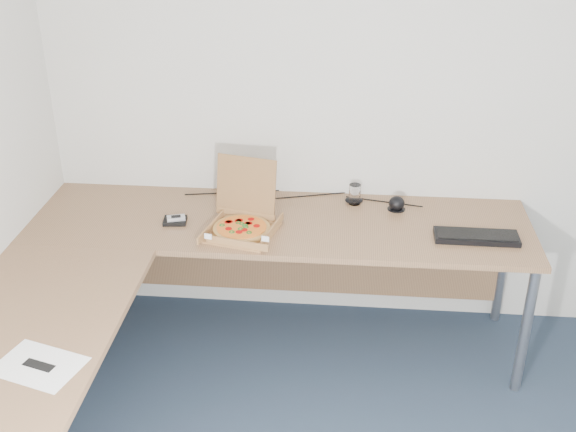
# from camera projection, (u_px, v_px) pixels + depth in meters

# --- Properties ---
(room_shell) EXTENTS (3.50, 3.50, 2.50)m
(room_shell) POSITION_uv_depth(u_px,v_px,m) (403.00, 291.00, 2.07)
(room_shell) COLOR beige
(room_shell) RESTS_ON ground
(desk) EXTENTS (2.50, 2.20, 0.73)m
(desk) POSITION_uv_depth(u_px,v_px,m) (200.00, 267.00, 3.24)
(desk) COLOR #876040
(desk) RESTS_ON ground
(pizza_box) EXTENTS (0.31, 0.36, 0.32)m
(pizza_box) POSITION_uv_depth(u_px,v_px,m) (242.00, 224.00, 3.47)
(pizza_box) COLOR #A16E3F
(pizza_box) RESTS_ON desk
(drinking_glass) EXTENTS (0.06, 0.06, 0.11)m
(drinking_glass) POSITION_uv_depth(u_px,v_px,m) (355.00, 194.00, 3.73)
(drinking_glass) COLOR white
(drinking_glass) RESTS_ON desk
(keyboard) EXTENTS (0.40, 0.15, 0.02)m
(keyboard) POSITION_uv_depth(u_px,v_px,m) (476.00, 237.00, 3.41)
(keyboard) COLOR black
(keyboard) RESTS_ON desk
(mouse) EXTENTS (0.10, 0.07, 0.03)m
(mouse) POSITION_uv_depth(u_px,v_px,m) (354.00, 200.00, 3.75)
(mouse) COLOR black
(mouse) RESTS_ON desk
(wallet) EXTENTS (0.12, 0.11, 0.02)m
(wallet) POSITION_uv_depth(u_px,v_px,m) (175.00, 221.00, 3.56)
(wallet) COLOR black
(wallet) RESTS_ON desk
(phone) EXTENTS (0.10, 0.07, 0.02)m
(phone) POSITION_uv_depth(u_px,v_px,m) (176.00, 218.00, 3.55)
(phone) COLOR #B2B5BA
(phone) RESTS_ON wallet
(paper_sheet) EXTENTS (0.35, 0.29, 0.00)m
(paper_sheet) POSITION_uv_depth(u_px,v_px,m) (39.00, 365.00, 2.58)
(paper_sheet) COLOR white
(paper_sheet) RESTS_ON desk
(dome_speaker) EXTENTS (0.09, 0.09, 0.08)m
(dome_speaker) POSITION_uv_depth(u_px,v_px,m) (397.00, 203.00, 3.68)
(dome_speaker) COLOR black
(dome_speaker) RESTS_ON desk
(cable_bundle) EXTENTS (0.61, 0.13, 0.01)m
(cable_bundle) POSITION_uv_depth(u_px,v_px,m) (298.00, 197.00, 3.82)
(cable_bundle) COLOR black
(cable_bundle) RESTS_ON desk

